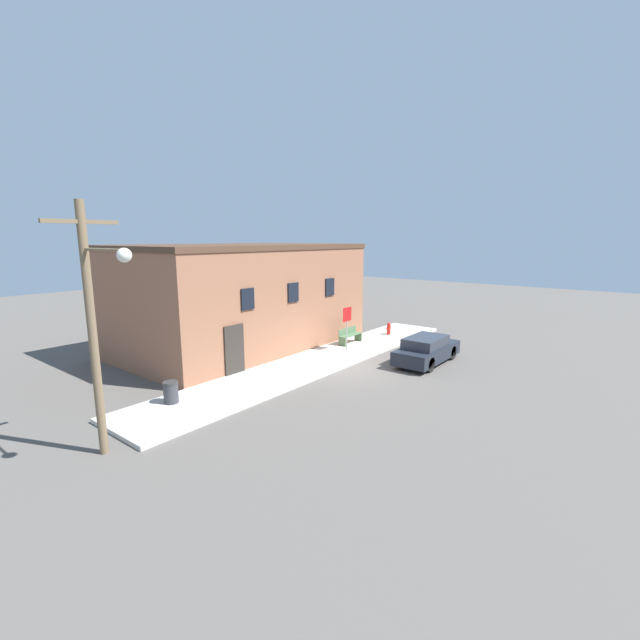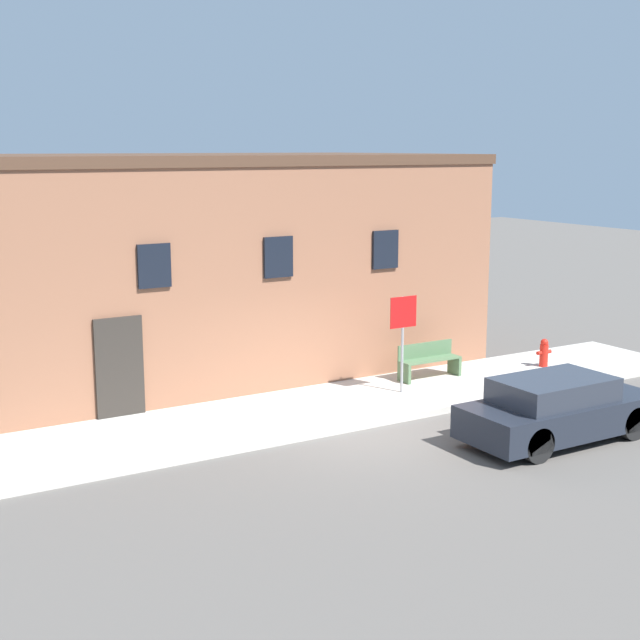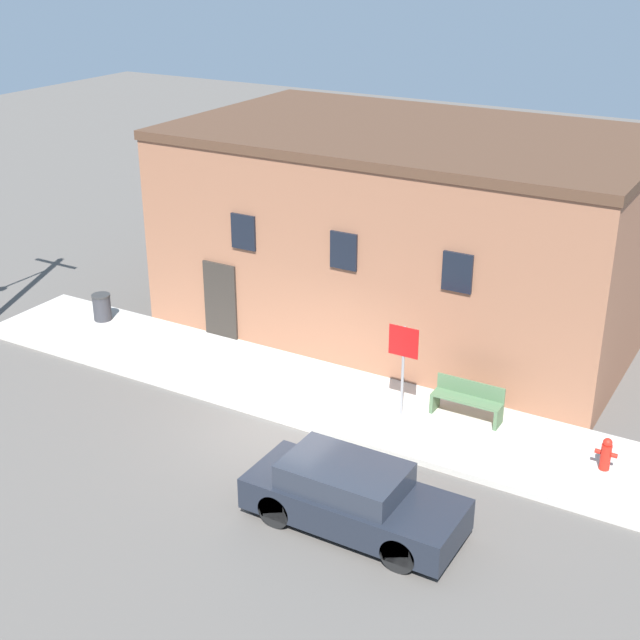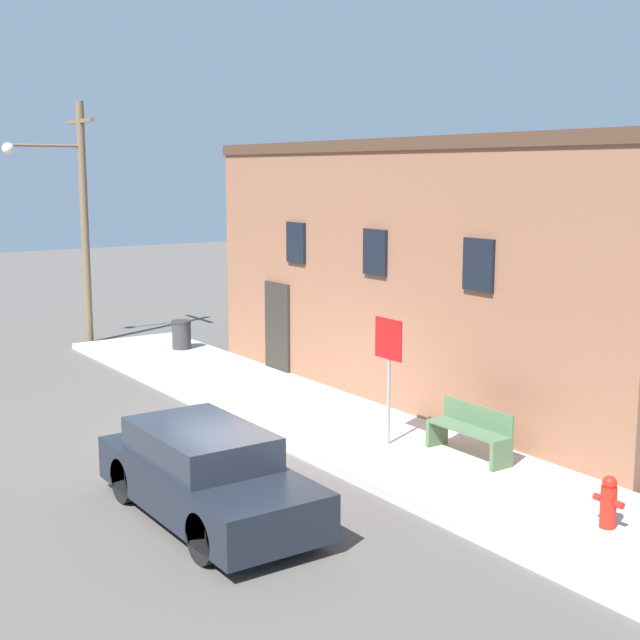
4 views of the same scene
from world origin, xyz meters
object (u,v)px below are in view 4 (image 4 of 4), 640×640
(utility_pole, at_px, (77,211))
(parked_car, at_px, (206,475))
(bench, at_px, (471,431))
(trash_bin, at_px, (182,335))
(stop_sign, at_px, (389,356))
(fire_hydrant, at_px, (608,502))

(utility_pole, bearing_deg, parked_car, -12.64)
(bench, height_order, parked_car, parked_car)
(bench, relative_size, parked_car, 0.39)
(trash_bin, bearing_deg, bench, -0.05)
(utility_pole, xyz_separation_m, parked_car, (13.27, -2.98, -3.05))
(stop_sign, distance_m, trash_bin, 9.57)
(trash_bin, relative_size, utility_pole, 0.11)
(fire_hydrant, bearing_deg, bench, 169.54)
(trash_bin, height_order, parked_car, parked_car)
(fire_hydrant, relative_size, parked_car, 0.17)
(stop_sign, height_order, parked_car, stop_sign)
(parked_car, bearing_deg, fire_hydrant, 47.94)
(fire_hydrant, xyz_separation_m, utility_pole, (-16.88, -1.02, 3.17))
(stop_sign, height_order, trash_bin, stop_sign)
(fire_hydrant, relative_size, trash_bin, 0.94)
(fire_hydrant, xyz_separation_m, parked_car, (-3.61, -4.00, 0.12))
(bench, bearing_deg, stop_sign, -151.42)
(stop_sign, bearing_deg, bench, 28.58)
(bench, relative_size, utility_pole, 0.24)
(utility_pole, height_order, parked_car, utility_pole)
(bench, distance_m, trash_bin, 10.76)
(trash_bin, bearing_deg, utility_pole, -151.32)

